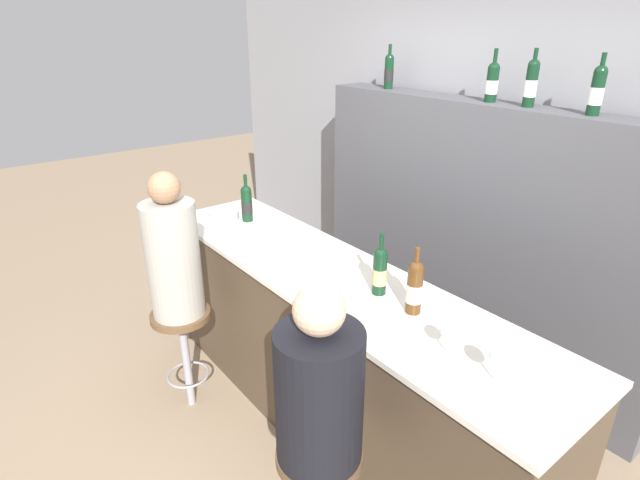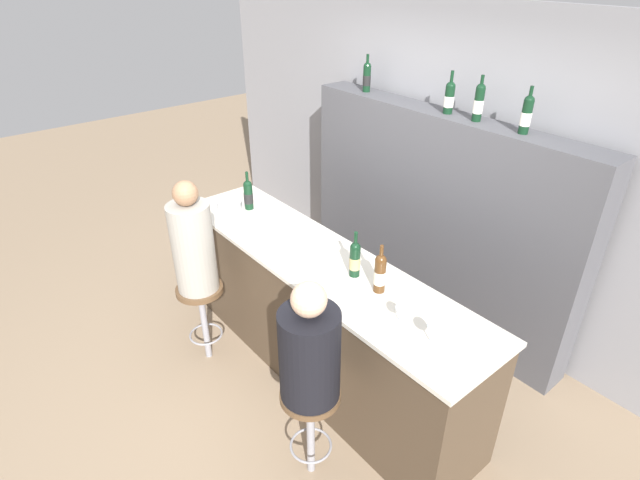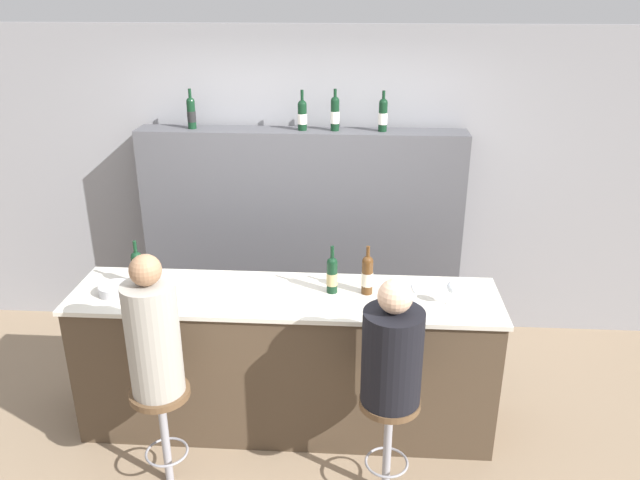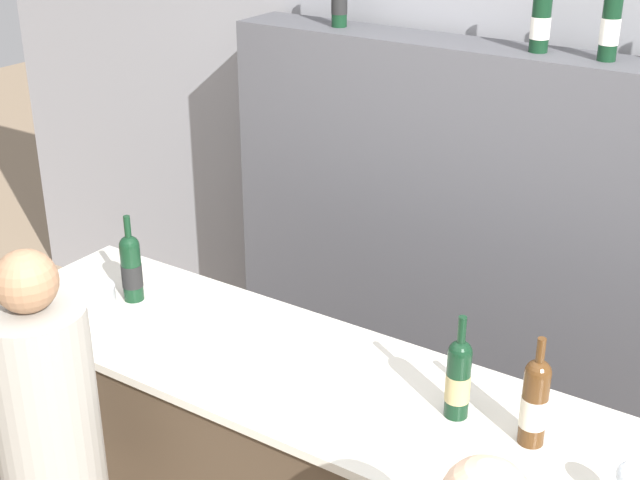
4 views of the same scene
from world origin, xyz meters
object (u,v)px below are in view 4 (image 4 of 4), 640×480
object	(u,v)px
metal_bowl	(86,296)
guest_seated_left	(45,405)
wine_bottle_counter_1	(458,377)
wine_bottle_counter_2	(535,401)
wine_bottle_counter_0	(131,267)
wine_bottle_backbar_1	(541,19)
wine_glass_0	(630,477)
wine_bottle_backbar_2	(611,22)

from	to	relation	value
metal_bowl	guest_seated_left	distance (m)	0.70
wine_bottle_counter_1	wine_bottle_counter_2	size ratio (longest dim) A/B	0.98
guest_seated_left	wine_bottle_counter_0	bearing A→B (deg)	114.66
wine_bottle_counter_1	wine_bottle_counter_2	world-z (taller)	wine_bottle_counter_2
wine_bottle_backbar_1	metal_bowl	xyz separation A→B (m)	(-1.11, -1.31, -0.89)
wine_bottle_counter_0	wine_bottle_backbar_1	bearing A→B (deg)	50.31
wine_bottle_backbar_1	guest_seated_left	world-z (taller)	wine_bottle_backbar_1
wine_bottle_backbar_1	wine_glass_0	world-z (taller)	wine_bottle_backbar_1
wine_bottle_counter_2	guest_seated_left	xyz separation A→B (m)	(-1.20, -0.67, -0.09)
wine_bottle_backbar_2	guest_seated_left	size ratio (longest dim) A/B	0.37
wine_bottle_backbar_2	guest_seated_left	xyz separation A→B (m)	(-0.94, -1.86, -0.89)
wine_glass_0	guest_seated_left	xyz separation A→B (m)	(-1.50, -0.54, -0.05)
metal_bowl	wine_bottle_counter_2	bearing A→B (deg)	4.16
metal_bowl	guest_seated_left	world-z (taller)	guest_seated_left
wine_bottle_counter_1	metal_bowl	distance (m)	1.41
wine_bottle_backbar_1	wine_bottle_backbar_2	xyz separation A→B (m)	(0.25, -0.00, 0.01)
wine_bottle_backbar_1	wine_glass_0	xyz separation A→B (m)	(0.82, -1.32, -0.82)
metal_bowl	wine_bottle_backbar_1	bearing A→B (deg)	49.78
metal_bowl	wine_glass_0	bearing A→B (deg)	-0.31
wine_glass_0	metal_bowl	world-z (taller)	wine_glass_0
wine_glass_0	wine_bottle_backbar_2	bearing A→B (deg)	113.17
wine_bottle_counter_2	wine_glass_0	size ratio (longest dim) A/B	2.36
wine_bottle_counter_2	wine_bottle_backbar_2	world-z (taller)	wine_bottle_backbar_2
wine_bottle_backbar_2	metal_bowl	xyz separation A→B (m)	(-1.36, -1.31, -0.91)
wine_bottle_backbar_2	metal_bowl	size ratio (longest dim) A/B	1.54
wine_bottle_backbar_1	metal_bowl	bearing A→B (deg)	-130.22
wine_bottle_counter_1	wine_bottle_backbar_2	size ratio (longest dim) A/B	1.01
wine_bottle_counter_0	wine_bottle_counter_1	world-z (taller)	wine_bottle_counter_0
wine_bottle_counter_0	metal_bowl	distance (m)	0.19
guest_seated_left	wine_bottle_backbar_2	bearing A→B (deg)	63.27
wine_glass_0	guest_seated_left	size ratio (longest dim) A/B	0.16
wine_bottle_counter_2	metal_bowl	world-z (taller)	wine_bottle_counter_2
wine_bottle_backbar_2	guest_seated_left	bearing A→B (deg)	-116.73
wine_bottle_counter_0	guest_seated_left	bearing A→B (deg)	-65.34
wine_bottle_counter_1	wine_bottle_counter_0	bearing A→B (deg)	180.00
wine_glass_0	wine_bottle_counter_0	bearing A→B (deg)	175.93
wine_bottle_counter_0	wine_bottle_counter_2	world-z (taller)	wine_bottle_counter_2
wine_bottle_counter_0	metal_bowl	xyz separation A→B (m)	(-0.12, -0.12, -0.10)
wine_bottle_backbar_2	wine_glass_0	world-z (taller)	wine_bottle_backbar_2
wine_glass_0	wine_bottle_backbar_1	bearing A→B (deg)	121.83
wine_bottle_counter_2	metal_bowl	size ratio (longest dim) A/B	1.58
wine_bottle_counter_0	wine_glass_0	distance (m)	1.81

